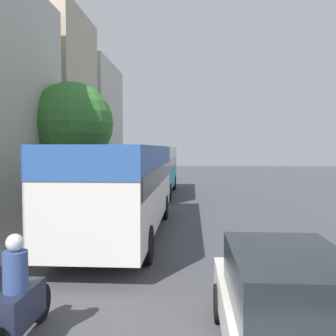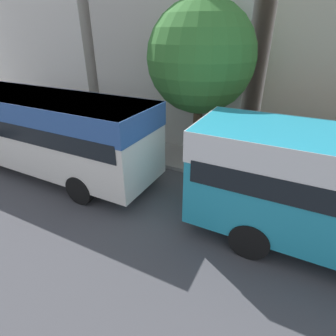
{
  "view_description": "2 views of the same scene",
  "coord_description": "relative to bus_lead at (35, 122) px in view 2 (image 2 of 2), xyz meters",
  "views": [
    {
      "loc": [
        0.58,
        -3.17,
        2.98
      ],
      "look_at": [
        -0.75,
        17.55,
        1.88
      ],
      "focal_mm": 40.0,
      "sensor_mm": 36.0,
      "label": 1
    },
    {
      "loc": [
        4.55,
        18.21,
        5.07
      ],
      "look_at": [
        -1.32,
        15.23,
        1.62
      ],
      "focal_mm": 28.0,
      "sensor_mm": 36.0,
      "label": 2
    }
  ],
  "objects": [
    {
      "name": "building_corner",
      "position": [
        -7.42,
        -6.07,
        3.22
      ],
      "size": [
        5.88,
        9.56,
        10.42
      ],
      "color": "silver",
      "rests_on": "ground_plane"
    },
    {
      "name": "building_midblock",
      "position": [
        -7.57,
        3.05,
        3.0
      ],
      "size": [
        6.18,
        7.32,
        9.97
      ],
      "color": "beige",
      "rests_on": "ground_plane"
    },
    {
      "name": "bus_lead",
      "position": [
        0.0,
        0.0,
        0.0
      ],
      "size": [
        2.57,
        9.94,
        3.06
      ],
      "color": "silver",
      "rests_on": "ground_plane"
    },
    {
      "name": "street_tree",
      "position": [
        -3.49,
        5.27,
        2.18
      ],
      "size": [
        3.97,
        3.97,
        6.02
      ],
      "color": "brown",
      "rests_on": "sidewalk"
    }
  ]
}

